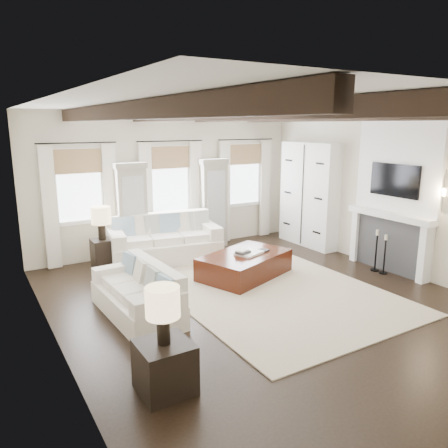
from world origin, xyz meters
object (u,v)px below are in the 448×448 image
ottoman (245,265)px  side_table_front (165,367)px  sofa_back (164,242)px  side_table_back (103,255)px  sofa_left (140,295)px

ottoman → side_table_front: side_table_front is taller
sofa_back → ottoman: bearing=-63.3°
ottoman → side_table_back: (-2.25, 1.81, 0.09)m
ottoman → sofa_back: bearing=96.6°
side_table_front → side_table_back: (0.60, 4.48, 0.04)m
ottoman → side_table_back: side_table_back is taller
sofa_left → side_table_back: sofa_left is taller
sofa_back → side_table_back: sofa_back is taller
sofa_left → side_table_front: size_ratio=3.31×
sofa_back → ottoman: (0.91, -1.81, -0.18)m
sofa_back → ottoman: 2.03m
sofa_left → ottoman: size_ratio=1.09×
sofa_back → side_table_back: size_ratio=3.84×
ottoman → side_table_front: 3.91m
sofa_back → side_table_back: bearing=-179.8°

